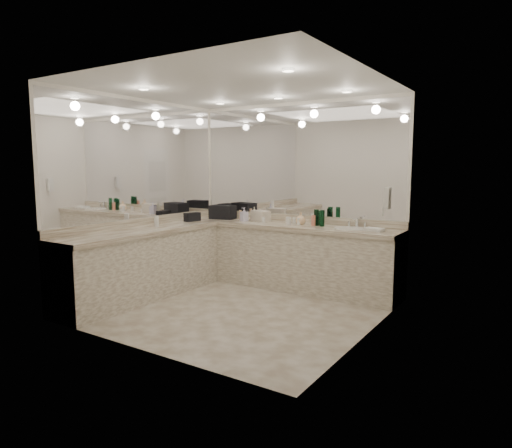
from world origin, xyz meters
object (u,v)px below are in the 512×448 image
Objects in this scene: wall_phone at (387,198)px; soap_bottle_a at (254,214)px; hand_towel at (374,230)px; sink at (351,229)px; soap_bottle_b at (244,214)px; black_toiletry_bag at (223,212)px; cream_cosmetic_case at (261,216)px; soap_bottle_c at (301,218)px.

wall_phone is 2.26m from soap_bottle_a.
sink is at bearing 173.47° from hand_towel.
wall_phone is 2.28m from soap_bottle_b.
black_toiletry_bag is (-2.06, -0.00, 0.11)m from sink.
hand_towel is at bearing 1.41° from soap_bottle_b.
cream_cosmetic_case is 1.33× the size of soap_bottle_b.
cream_cosmetic_case reaches higher than sink.
sink is at bearing -3.66° from soap_bottle_a.
soap_bottle_a is 1.15× the size of soap_bottle_c.
soap_bottle_c reaches higher than sink.
cream_cosmetic_case is (-1.42, 0.06, 0.08)m from sink.
black_toiletry_bag reaches higher than hand_towel.
wall_phone is at bearing -39.57° from sink.
soap_bottle_b is at bearing -107.93° from soap_bottle_a.
soap_bottle_c is (-0.74, 0.02, 0.09)m from sink.
soap_bottle_b is (-1.92, -0.05, 0.08)m from hand_towel.
sink is 1.96× the size of hand_towel.
hand_towel is (1.73, -0.10, -0.06)m from cream_cosmetic_case.
soap_bottle_a is 0.81m from soap_bottle_c.
soap_bottle_c reaches higher than cream_cosmetic_case.
wall_phone reaches higher than black_toiletry_bag.
sink is 2.20× the size of soap_bottle_a.
soap_bottle_a is 0.99× the size of soap_bottle_b.
sink is 1.62m from soap_bottle_b.
soap_bottle_b is (-1.61, -0.08, 0.11)m from sink.
soap_bottle_a reaches higher than soap_bottle_c.
wall_phone is at bearing -15.53° from soap_bottle_a.
soap_bottle_a is at bearing 164.47° from wall_phone.
cream_cosmetic_case is at bearing 177.58° from sink.
wall_phone reaches higher than soap_bottle_c.
soap_bottle_c is at bearing 1.13° from black_toiletry_bag.
wall_phone is 0.89× the size of cream_cosmetic_case.
black_toiletry_bag is 1.82× the size of soap_bottle_b.
soap_bottle_a reaches higher than sink.
wall_phone reaches higher than sink.
soap_bottle_b reaches higher than hand_towel.
sink is at bearing 2.97° from soap_bottle_b.
wall_phone is 0.65× the size of black_toiletry_bag.
black_toiletry_bag is 0.46m from soap_bottle_b.
wall_phone is at bearing -21.30° from soap_bottle_c.
hand_towel is at bearing -4.14° from soap_bottle_a.
soap_bottle_a is at bearing 176.34° from sink.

